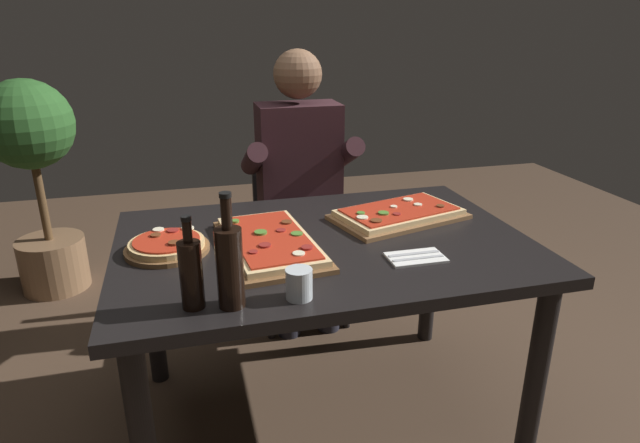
{
  "coord_description": "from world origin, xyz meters",
  "views": [
    {
      "loc": [
        -0.45,
        -1.65,
        1.46
      ],
      "look_at": [
        0.0,
        0.05,
        0.79
      ],
      "focal_mm": 30.32,
      "sensor_mm": 36.0,
      "label": 1
    }
  ],
  "objects_px": {
    "dining_table": "(324,265)",
    "potted_plant_corner": "(35,166)",
    "pizza_rectangular_front": "(399,214)",
    "seated_diner": "(301,179)",
    "pizza_round_far": "(167,246)",
    "pizza_rectangular_left": "(270,242)",
    "wine_bottle_dark": "(191,273)",
    "oil_bottle_amber": "(230,265)",
    "diner_chair": "(296,222)",
    "tumbler_near_camera": "(299,284)"
  },
  "relations": [
    {
      "from": "dining_table",
      "to": "potted_plant_corner",
      "type": "distance_m",
      "value": 1.87
    },
    {
      "from": "pizza_rectangular_front",
      "to": "seated_diner",
      "type": "height_order",
      "value": "seated_diner"
    },
    {
      "from": "pizza_round_far",
      "to": "potted_plant_corner",
      "type": "bearing_deg",
      "value": 116.21
    },
    {
      "from": "pizza_rectangular_left",
      "to": "wine_bottle_dark",
      "type": "relative_size",
      "value": 2.14
    },
    {
      "from": "pizza_round_far",
      "to": "wine_bottle_dark",
      "type": "relative_size",
      "value": 1.07
    },
    {
      "from": "dining_table",
      "to": "oil_bottle_amber",
      "type": "xyz_separation_m",
      "value": [
        -0.35,
        -0.37,
        0.22
      ]
    },
    {
      "from": "dining_table",
      "to": "wine_bottle_dark",
      "type": "relative_size",
      "value": 5.47
    },
    {
      "from": "pizza_rectangular_front",
      "to": "wine_bottle_dark",
      "type": "distance_m",
      "value": 0.92
    },
    {
      "from": "pizza_round_far",
      "to": "wine_bottle_dark",
      "type": "xyz_separation_m",
      "value": [
        0.07,
        -0.39,
        0.08
      ]
    },
    {
      "from": "diner_chair",
      "to": "tumbler_near_camera",
      "type": "bearing_deg",
      "value": -101.95
    },
    {
      "from": "pizza_round_far",
      "to": "diner_chair",
      "type": "relative_size",
      "value": 0.31
    },
    {
      "from": "wine_bottle_dark",
      "to": "diner_chair",
      "type": "bearing_deg",
      "value": 65.91
    },
    {
      "from": "diner_chair",
      "to": "pizza_rectangular_front",
      "type": "bearing_deg",
      "value": -71.69
    },
    {
      "from": "oil_bottle_amber",
      "to": "seated_diner",
      "type": "distance_m",
      "value": 1.2
    },
    {
      "from": "oil_bottle_amber",
      "to": "pizza_rectangular_left",
      "type": "bearing_deg",
      "value": 65.3
    },
    {
      "from": "pizza_round_far",
      "to": "oil_bottle_amber",
      "type": "bearing_deg",
      "value": -68.04
    },
    {
      "from": "pizza_round_far",
      "to": "diner_chair",
      "type": "bearing_deg",
      "value": 53.32
    },
    {
      "from": "dining_table",
      "to": "potted_plant_corner",
      "type": "relative_size",
      "value": 1.19
    },
    {
      "from": "pizza_round_far",
      "to": "dining_table",
      "type": "bearing_deg",
      "value": -4.24
    },
    {
      "from": "tumbler_near_camera",
      "to": "diner_chair",
      "type": "bearing_deg",
      "value": 78.05
    },
    {
      "from": "tumbler_near_camera",
      "to": "seated_diner",
      "type": "xyz_separation_m",
      "value": [
        0.26,
        1.11,
        -0.04
      ]
    },
    {
      "from": "seated_diner",
      "to": "diner_chair",
      "type": "bearing_deg",
      "value": 90.0
    },
    {
      "from": "seated_diner",
      "to": "potted_plant_corner",
      "type": "bearing_deg",
      "value": 151.85
    },
    {
      "from": "pizza_rectangular_left",
      "to": "potted_plant_corner",
      "type": "bearing_deg",
      "value": 125.0
    },
    {
      "from": "pizza_round_far",
      "to": "tumbler_near_camera",
      "type": "relative_size",
      "value": 3.19
    },
    {
      "from": "wine_bottle_dark",
      "to": "potted_plant_corner",
      "type": "xyz_separation_m",
      "value": [
        -0.75,
        1.78,
        -0.12
      ]
    },
    {
      "from": "dining_table",
      "to": "pizza_round_far",
      "type": "xyz_separation_m",
      "value": [
        -0.52,
        0.04,
        0.11
      ]
    },
    {
      "from": "wine_bottle_dark",
      "to": "seated_diner",
      "type": "height_order",
      "value": "seated_diner"
    },
    {
      "from": "wine_bottle_dark",
      "to": "tumbler_near_camera",
      "type": "distance_m",
      "value": 0.29
    },
    {
      "from": "potted_plant_corner",
      "to": "pizza_rectangular_left",
      "type": "bearing_deg",
      "value": -55.0
    },
    {
      "from": "seated_diner",
      "to": "dining_table",
      "type": "bearing_deg",
      "value": -96.92
    },
    {
      "from": "wine_bottle_dark",
      "to": "potted_plant_corner",
      "type": "height_order",
      "value": "potted_plant_corner"
    },
    {
      "from": "tumbler_near_camera",
      "to": "potted_plant_corner",
      "type": "bearing_deg",
      "value": 119.74
    },
    {
      "from": "pizza_rectangular_left",
      "to": "diner_chair",
      "type": "distance_m",
      "value": 0.96
    },
    {
      "from": "wine_bottle_dark",
      "to": "tumbler_near_camera",
      "type": "xyz_separation_m",
      "value": [
        0.28,
        -0.02,
        -0.06
      ]
    },
    {
      "from": "dining_table",
      "to": "tumbler_near_camera",
      "type": "distance_m",
      "value": 0.44
    },
    {
      "from": "pizza_rectangular_front",
      "to": "tumbler_near_camera",
      "type": "xyz_separation_m",
      "value": [
        -0.5,
        -0.51,
        0.02
      ]
    },
    {
      "from": "dining_table",
      "to": "pizza_round_far",
      "type": "relative_size",
      "value": 5.12
    },
    {
      "from": "pizza_rectangular_front",
      "to": "pizza_rectangular_left",
      "type": "relative_size",
      "value": 0.99
    },
    {
      "from": "tumbler_near_camera",
      "to": "pizza_rectangular_left",
      "type": "bearing_deg",
      "value": 92.93
    },
    {
      "from": "dining_table",
      "to": "pizza_rectangular_left",
      "type": "bearing_deg",
      "value": -174.31
    },
    {
      "from": "pizza_rectangular_left",
      "to": "oil_bottle_amber",
      "type": "distance_m",
      "value": 0.4
    },
    {
      "from": "dining_table",
      "to": "pizza_rectangular_left",
      "type": "relative_size",
      "value": 2.55
    },
    {
      "from": "potted_plant_corner",
      "to": "diner_chair",
      "type": "bearing_deg",
      "value": -23.85
    },
    {
      "from": "diner_chair",
      "to": "pizza_rectangular_left",
      "type": "bearing_deg",
      "value": -107.72
    },
    {
      "from": "pizza_rectangular_left",
      "to": "pizza_round_far",
      "type": "bearing_deg",
      "value": 170.1
    },
    {
      "from": "pizza_rectangular_left",
      "to": "oil_bottle_amber",
      "type": "xyz_separation_m",
      "value": [
        -0.16,
        -0.35,
        0.1
      ]
    },
    {
      "from": "pizza_round_far",
      "to": "tumbler_near_camera",
      "type": "bearing_deg",
      "value": -50.14
    },
    {
      "from": "tumbler_near_camera",
      "to": "potted_plant_corner",
      "type": "distance_m",
      "value": 2.08
    },
    {
      "from": "wine_bottle_dark",
      "to": "pizza_rectangular_left",
      "type": "bearing_deg",
      "value": 52.06
    }
  ]
}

